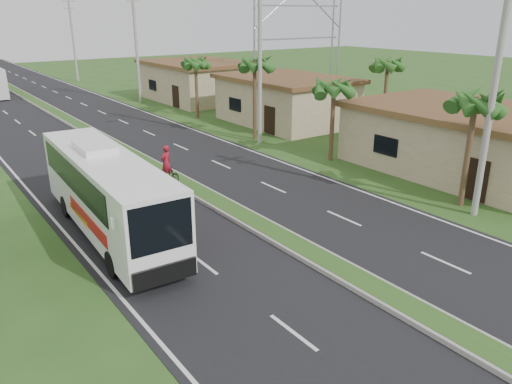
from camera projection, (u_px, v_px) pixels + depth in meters
ground at (378, 294)px, 15.74m from camera, size 180.00×180.00×0.00m
road_asphalt at (131, 155)px, 31.01m from camera, size 14.00×160.00×0.02m
median_strip at (130, 154)px, 30.98m from camera, size 1.20×160.00×0.18m
lane_edge_left at (15, 175)px, 27.33m from camera, size 0.12×160.00×0.01m
lane_edge_right at (222, 140)px, 34.70m from camera, size 0.12×160.00×0.01m
shop_near at (469, 140)px, 27.42m from camera, size 8.60×12.60×3.52m
shop_mid at (286, 100)px, 39.61m from camera, size 7.60×10.60×3.67m
shop_far at (199, 81)px, 50.27m from camera, size 8.60×11.60×3.82m
palm_verge_a at (475, 102)px, 21.38m from camera, size 2.40×2.40×5.45m
palm_verge_b at (334, 87)px, 28.60m from camera, size 2.40×2.40×5.05m
palm_verge_c at (255, 64)px, 33.35m from camera, size 2.40×2.40×5.85m
palm_verge_d at (196, 62)px, 40.69m from camera, size 2.40×2.40×5.25m
palm_behind_shop at (388, 64)px, 35.15m from camera, size 2.40×2.40×5.65m
utility_pole_a at (495, 84)px, 20.02m from camera, size 1.60×0.28×11.00m
utility_pole_b at (260, 48)px, 32.03m from camera, size 3.20×0.28×12.00m
utility_pole_c at (136, 43)px, 47.51m from camera, size 1.60×0.28×11.00m
utility_pole_d at (73, 38)px, 62.87m from camera, size 1.60×0.28×10.50m
billboard_lattice at (299, 30)px, 48.44m from camera, size 10.18×1.18×12.07m
coach_bus_main at (107, 189)px, 19.38m from camera, size 2.73×10.87×3.48m
motorcyclist at (167, 174)px, 24.76m from camera, size 1.84×1.16×2.27m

